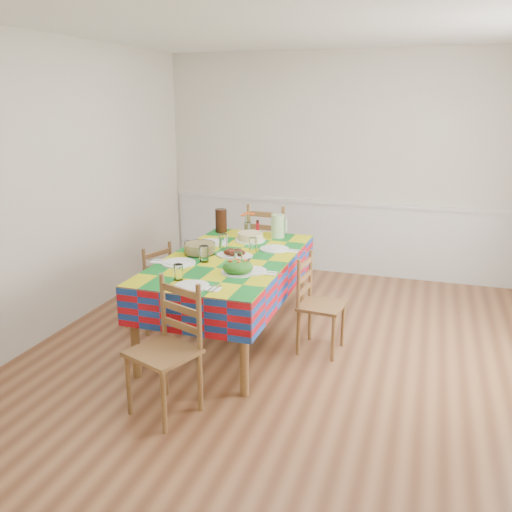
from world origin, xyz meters
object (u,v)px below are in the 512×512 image
(green_pitcher, at_px, (278,226))
(chair_near, at_px, (168,350))
(chair_left, at_px, (150,287))
(chair_right, at_px, (318,305))
(dining_table, at_px, (230,266))
(chair_far, at_px, (270,250))
(tea_pitcher, at_px, (221,221))
(meat_platter, at_px, (234,254))

(green_pitcher, bearing_deg, chair_near, -95.39)
(chair_left, height_order, chair_right, chair_right)
(dining_table, xyz_separation_m, chair_left, (-0.81, -0.01, -0.28))
(chair_far, height_order, chair_right, chair_far)
(dining_table, bearing_deg, chair_left, -179.07)
(tea_pitcher, bearing_deg, chair_left, -114.57)
(green_pitcher, xyz_separation_m, chair_near, (-0.20, -2.09, -0.43))
(dining_table, xyz_separation_m, chair_far, (-0.00, 1.27, -0.18))
(tea_pitcher, xyz_separation_m, chair_far, (0.42, 0.42, -0.39))
(tea_pitcher, bearing_deg, green_pitcher, -2.71)
(tea_pitcher, distance_m, chair_right, 1.57)
(dining_table, bearing_deg, tea_pitcher, 116.17)
(chair_near, bearing_deg, meat_platter, 109.75)
(tea_pitcher, xyz_separation_m, chair_near, (0.43, -2.12, -0.44))
(chair_far, height_order, chair_left, chair_far)
(meat_platter, height_order, tea_pitcher, tea_pitcher)
(chair_far, relative_size, chair_right, 1.21)
(tea_pitcher, height_order, chair_left, tea_pitcher)
(green_pitcher, distance_m, tea_pitcher, 0.63)
(dining_table, xyz_separation_m, chair_right, (0.81, 0.00, -0.27))
(meat_platter, relative_size, chair_right, 0.38)
(green_pitcher, relative_size, chair_left, 0.28)
(dining_table, distance_m, chair_far, 1.28)
(chair_far, relative_size, chair_left, 1.23)
(dining_table, height_order, chair_far, chair_far)
(green_pitcher, distance_m, chair_far, 0.63)
(meat_platter, xyz_separation_m, tea_pitcher, (-0.45, 0.82, 0.10))
(tea_pitcher, bearing_deg, chair_far, 45.08)
(chair_left, bearing_deg, chair_near, 52.91)
(meat_platter, relative_size, chair_near, 0.35)
(chair_left, bearing_deg, tea_pitcher, 175.05)
(tea_pitcher, bearing_deg, chair_near, -78.48)
(chair_far, bearing_deg, chair_right, 124.95)
(dining_table, distance_m, green_pitcher, 0.87)
(dining_table, relative_size, green_pitcher, 8.55)
(chair_left, bearing_deg, green_pitcher, 148.73)
(meat_platter, height_order, green_pitcher, green_pitcher)
(meat_platter, bearing_deg, chair_right, -2.09)
(chair_right, bearing_deg, tea_pitcher, 60.69)
(chair_near, height_order, chair_far, chair_far)
(meat_platter, xyz_separation_m, green_pitcher, (0.18, 0.79, 0.09))
(meat_platter, relative_size, chair_far, 0.32)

